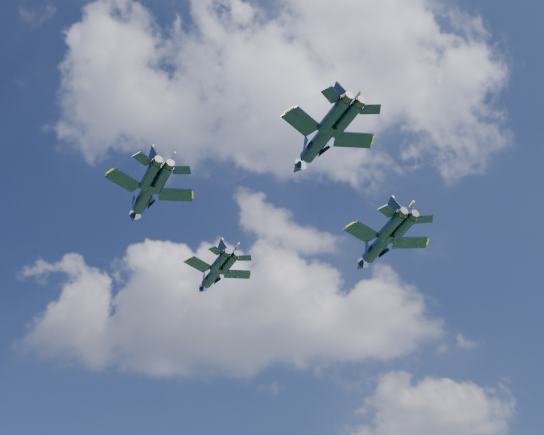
{
  "coord_description": "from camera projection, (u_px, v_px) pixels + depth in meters",
  "views": [
    {
      "loc": [
        0.23,
        -80.97,
        3.34
      ],
      "look_at": [
        -6.99,
        -4.14,
        59.71
      ],
      "focal_mm": 45.0,
      "sensor_mm": 36.0,
      "label": 1
    }
  ],
  "objects": [
    {
      "name": "jet_lead",
      "position": [
        212.0,
        276.0,
        108.02
      ],
      "size": [
        10.62,
        13.99,
        3.44
      ],
      "rotation": [
        0.0,
        0.0,
        0.55
      ],
      "color": "black"
    },
    {
      "name": "jet_left",
      "position": [
        144.0,
        197.0,
        90.58
      ],
      "size": [
        11.27,
        14.93,
        3.66
      ],
      "rotation": [
        0.0,
        0.0,
        0.54
      ],
      "color": "black"
    },
    {
      "name": "jet_right",
      "position": [
        377.0,
        247.0,
        102.59
      ],
      "size": [
        12.76,
        17.43,
        4.18
      ],
      "rotation": [
        0.0,
        0.0,
        0.45
      ],
      "color": "black"
    },
    {
      "name": "jet_slot",
      "position": [
        317.0,
        143.0,
        83.82
      ],
      "size": [
        11.75,
        15.47,
        3.8
      ],
      "rotation": [
        0.0,
        0.0,
        0.55
      ],
      "color": "black"
    }
  ]
}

